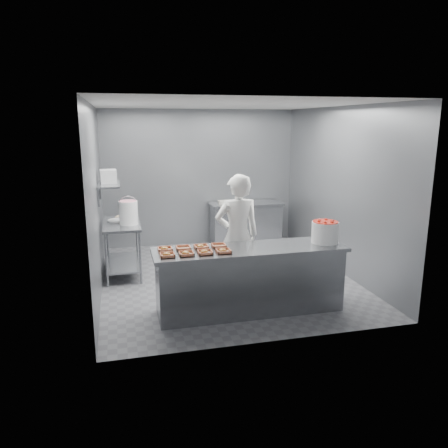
{
  "coord_description": "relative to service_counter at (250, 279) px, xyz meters",
  "views": [
    {
      "loc": [
        -1.67,
        -6.71,
        2.53
      ],
      "look_at": [
        -0.08,
        -0.2,
        0.97
      ],
      "focal_mm": 35.0,
      "sensor_mm": 36.0,
      "label": 1
    }
  ],
  "objects": [
    {
      "name": "tray_4",
      "position": [
        -1.12,
        0.13,
        0.47
      ],
      "size": [
        0.19,
        0.18,
        0.06
      ],
      "color": "tan",
      "rests_on": "service_counter"
    },
    {
      "name": "wall_shelf",
      "position": [
        -1.82,
        1.95,
        1.1
      ],
      "size": [
        0.35,
        0.9,
        0.03
      ],
      "primitive_type": "cube",
      "color": "slate",
      "rests_on": "wall_left"
    },
    {
      "name": "tray_7",
      "position": [
        -0.4,
        0.13,
        0.47
      ],
      "size": [
        0.19,
        0.18,
        0.04
      ],
      "color": "tan",
      "rests_on": "service_counter"
    },
    {
      "name": "worker",
      "position": [
        -0.01,
        0.6,
        0.46
      ],
      "size": [
        0.68,
        0.46,
        1.82
      ],
      "primitive_type": "imported",
      "rotation": [
        0.0,
        0.0,
        3.19
      ],
      "color": "white",
      "rests_on": "ground"
    },
    {
      "name": "tray_0",
      "position": [
        -1.12,
        -0.13,
        0.47
      ],
      "size": [
        0.19,
        0.18,
        0.06
      ],
      "color": "tan",
      "rests_on": "service_counter"
    },
    {
      "name": "tray_1",
      "position": [
        -0.88,
        -0.13,
        0.47
      ],
      "size": [
        0.19,
        0.18,
        0.06
      ],
      "color": "tan",
      "rests_on": "service_counter"
    },
    {
      "name": "prep_table",
      "position": [
        -1.65,
        1.95,
        0.14
      ],
      "size": [
        0.6,
        1.2,
        0.9
      ],
      "color": "slate",
      "rests_on": "ground"
    },
    {
      "name": "ceiling",
      "position": [
        0.0,
        1.35,
        2.35
      ],
      "size": [
        4.5,
        4.5,
        0.0
      ],
      "primitive_type": "plane",
      "rotation": [
        3.14,
        0.0,
        0.0
      ],
      "color": "white",
      "rests_on": "wall_back"
    },
    {
      "name": "wall_back",
      "position": [
        0.0,
        3.6,
        0.95
      ],
      "size": [
        4.0,
        0.04,
        2.8
      ],
      "primitive_type": "cube",
      "color": "slate",
      "rests_on": "ground"
    },
    {
      "name": "tray_2",
      "position": [
        -0.64,
        -0.13,
        0.47
      ],
      "size": [
        0.19,
        0.18,
        0.06
      ],
      "color": "tan",
      "rests_on": "service_counter"
    },
    {
      "name": "appliance",
      "position": [
        -1.82,
        2.0,
        1.22
      ],
      "size": [
        0.27,
        0.31,
        0.22
      ],
      "primitive_type": "cube",
      "rotation": [
        0.0,
        0.0,
        0.07
      ],
      "color": "gray",
      "rests_on": "wall_shelf"
    },
    {
      "name": "wall_left",
      "position": [
        -2.0,
        1.35,
        0.95
      ],
      "size": [
        0.04,
        4.5,
        2.8
      ],
      "primitive_type": "cube",
      "color": "slate",
      "rests_on": "ground"
    },
    {
      "name": "strawberry_tub",
      "position": [
        1.08,
        0.0,
        0.61
      ],
      "size": [
        0.37,
        0.37,
        0.3
      ],
      "color": "silver",
      "rests_on": "service_counter"
    },
    {
      "name": "floor",
      "position": [
        0.0,
        1.35,
        -0.45
      ],
      "size": [
        4.5,
        4.5,
        0.0
      ],
      "primitive_type": "plane",
      "color": "#4C4C51",
      "rests_on": "ground"
    },
    {
      "name": "rag",
      "position": [
        -1.66,
        2.39,
        0.46
      ],
      "size": [
        0.19,
        0.18,
        0.02
      ],
      "primitive_type": "cube",
      "rotation": [
        0.0,
        0.0,
        -0.39
      ],
      "color": "#CCB28C",
      "rests_on": "prep_table"
    },
    {
      "name": "paper_stack",
      "position": [
        0.47,
        3.25,
        0.48
      ],
      "size": [
        0.32,
        0.25,
        0.06
      ],
      "primitive_type": "cube",
      "rotation": [
        0.0,
        0.0,
        -0.1
      ],
      "color": "silver",
      "rests_on": "back_counter"
    },
    {
      "name": "service_counter",
      "position": [
        0.0,
        0.0,
        0.0
      ],
      "size": [
        2.6,
        0.7,
        0.9
      ],
      "color": "slate",
      "rests_on": "ground"
    },
    {
      "name": "glaze_bucket",
      "position": [
        -1.53,
        1.8,
        0.65
      ],
      "size": [
        0.32,
        0.3,
        0.47
      ],
      "color": "silver",
      "rests_on": "prep_table"
    },
    {
      "name": "tray_5",
      "position": [
        -0.88,
        0.13,
        0.47
      ],
      "size": [
        0.19,
        0.18,
        0.04
      ],
      "color": "tan",
      "rests_on": "service_counter"
    },
    {
      "name": "tray_6",
      "position": [
        -0.64,
        0.13,
        0.47
      ],
      "size": [
        0.19,
        0.18,
        0.06
      ],
      "color": "tan",
      "rests_on": "service_counter"
    },
    {
      "name": "wall_right",
      "position": [
        2.0,
        1.35,
        0.95
      ],
      "size": [
        0.04,
        4.5,
        2.8
      ],
      "primitive_type": "cube",
      "color": "slate",
      "rests_on": "ground"
    },
    {
      "name": "tray_3",
      "position": [
        -0.4,
        -0.13,
        0.47
      ],
      "size": [
        0.19,
        0.18,
        0.06
      ],
      "color": "tan",
      "rests_on": "service_counter"
    },
    {
      "name": "back_counter",
      "position": [
        0.9,
        3.25,
        -0.0
      ],
      "size": [
        1.5,
        0.6,
        0.9
      ],
      "color": "slate",
      "rests_on": "ground"
    },
    {
      "name": "bucket_lid",
      "position": [
        -1.7,
        2.08,
        0.46
      ],
      "size": [
        0.41,
        0.41,
        0.03
      ],
      "primitive_type": "cylinder",
      "rotation": [
        0.0,
        0.0,
        0.22
      ],
      "color": "silver",
      "rests_on": "prep_table"
    }
  ]
}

